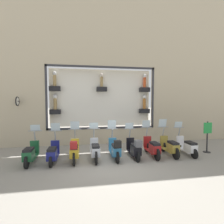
% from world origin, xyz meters
% --- Properties ---
extents(ground_plane, '(120.00, 120.00, 0.00)m').
position_xyz_m(ground_plane, '(0.00, 0.00, 0.00)').
color(ground_plane, gray).
extents(building_facade, '(1.18, 36.00, 10.86)m').
position_xyz_m(building_facade, '(3.60, 0.00, 5.58)').
color(building_facade, tan).
rests_on(building_facade, ground_plane).
extents(scooter_white_0, '(1.79, 0.60, 1.54)m').
position_xyz_m(scooter_white_0, '(0.52, -3.81, 0.41)').
color(scooter_white_0, black).
rests_on(scooter_white_0, ground_plane).
extents(scooter_olive_1, '(1.81, 0.61, 1.68)m').
position_xyz_m(scooter_olive_1, '(0.53, -2.92, 0.44)').
color(scooter_olive_1, black).
rests_on(scooter_olive_1, ground_plane).
extents(scooter_red_2, '(1.81, 0.61, 1.64)m').
position_xyz_m(scooter_red_2, '(0.53, -2.02, 0.44)').
color(scooter_red_2, black).
rests_on(scooter_red_2, ground_plane).
extents(scooter_black_3, '(1.79, 0.60, 1.53)m').
position_xyz_m(scooter_black_3, '(0.46, -1.13, 0.46)').
color(scooter_black_3, black).
rests_on(scooter_black_3, ground_plane).
extents(scooter_teal_4, '(1.80, 0.60, 1.68)m').
position_xyz_m(scooter_teal_4, '(0.47, -0.23, 0.47)').
color(scooter_teal_4, black).
rests_on(scooter_teal_4, ground_plane).
extents(scooter_silver_5, '(1.81, 0.60, 1.58)m').
position_xyz_m(scooter_silver_5, '(0.53, 0.66, 0.45)').
color(scooter_silver_5, black).
rests_on(scooter_silver_5, ground_plane).
extents(scooter_yellow_6, '(1.81, 0.60, 1.66)m').
position_xyz_m(scooter_yellow_6, '(0.47, 1.56, 0.49)').
color(scooter_yellow_6, black).
rests_on(scooter_yellow_6, ground_plane).
extents(scooter_navy_7, '(1.79, 0.61, 1.60)m').
position_xyz_m(scooter_navy_7, '(0.52, 2.45, 0.41)').
color(scooter_navy_7, black).
rests_on(scooter_navy_7, ground_plane).
extents(scooter_green_8, '(1.80, 0.61, 1.53)m').
position_xyz_m(scooter_green_8, '(0.53, 3.35, 0.43)').
color(scooter_green_8, black).
rests_on(scooter_green_8, ground_plane).
extents(shop_sign_post, '(0.36, 0.45, 1.58)m').
position_xyz_m(shop_sign_post, '(0.74, -5.07, 0.85)').
color(shop_sign_post, '#232326').
rests_on(shop_sign_post, ground_plane).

